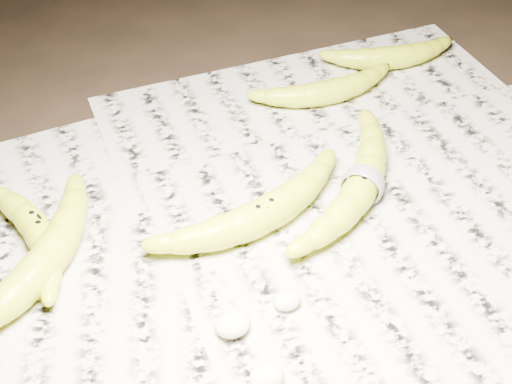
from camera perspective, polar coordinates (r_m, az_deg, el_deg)
name	(u,v)px	position (r m, az deg, el deg)	size (l,w,h in m)	color
ground	(248,224)	(0.79, -0.67, -2.60)	(3.00, 3.00, 0.00)	black
newspaper_patch	(260,227)	(0.79, 0.36, -2.82)	(0.90, 0.70, 0.01)	#BAB39F
banana_left_a	(35,226)	(0.79, -17.27, -2.61)	(0.18, 0.05, 0.03)	#B3C518
banana_left_b	(45,259)	(0.75, -16.49, -5.13)	(0.21, 0.07, 0.04)	#B3C518
banana_center	(263,213)	(0.77, 0.59, -1.66)	(0.22, 0.07, 0.04)	#B3C518
banana_taped	(363,183)	(0.81, 8.57, 0.75)	(0.23, 0.06, 0.04)	#B3C518
banana_upper_a	(328,90)	(0.96, 5.78, 8.14)	(0.17, 0.05, 0.03)	#B3C518
banana_upper_b	(392,55)	(1.05, 10.85, 10.69)	(0.16, 0.05, 0.03)	#B3C518
measuring_tape	(363,183)	(0.81, 8.57, 0.75)	(0.05, 0.05, 0.00)	white
flesh_chunk_a	(233,322)	(0.68, -1.87, -10.33)	(0.04, 0.03, 0.02)	beige
flesh_chunk_b	(267,374)	(0.65, 0.87, -14.39)	(0.03, 0.03, 0.02)	beige
flesh_chunk_c	(287,298)	(0.70, 2.51, -8.43)	(0.03, 0.02, 0.02)	beige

